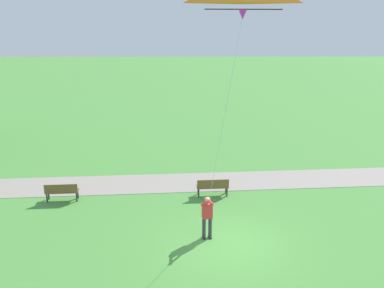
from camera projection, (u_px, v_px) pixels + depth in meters
name	position (u px, v px, depth m)	size (l,w,h in m)	color
ground_plane	(229.00, 244.00, 16.20)	(120.00, 120.00, 0.00)	#4C8E3D
walkway_path	(179.00, 183.00, 21.73)	(2.40, 32.00, 0.02)	gray
person_kite_flyer	(207.00, 214.00, 16.30)	(0.62, 0.52, 1.83)	#232328
park_bench_near_walkway	(213.00, 186.00, 20.10)	(0.54, 1.53, 0.88)	brown
park_bench_far_walkway	(62.00, 191.00, 19.58)	(0.54, 1.53, 0.88)	brown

